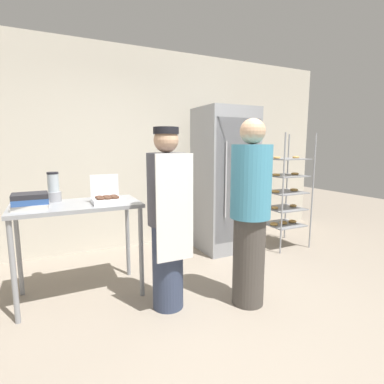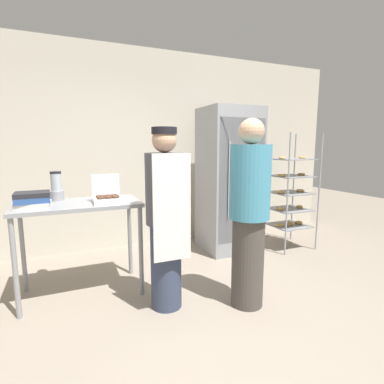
% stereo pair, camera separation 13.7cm
% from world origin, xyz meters
% --- Properties ---
extents(ground_plane, '(14.00, 14.00, 0.00)m').
position_xyz_m(ground_plane, '(0.00, 0.00, 0.00)').
color(ground_plane, gray).
extents(back_wall, '(6.40, 0.12, 2.83)m').
position_xyz_m(back_wall, '(0.00, 2.42, 1.41)').
color(back_wall, beige).
rests_on(back_wall, ground_plane).
extents(refrigerator, '(0.74, 0.71, 1.98)m').
position_xyz_m(refrigerator, '(0.94, 1.67, 0.99)').
color(refrigerator, gray).
rests_on(refrigerator, ground_plane).
extents(baking_rack, '(0.57, 0.53, 1.64)m').
position_xyz_m(baking_rack, '(1.79, 1.38, 0.79)').
color(baking_rack, '#93969B').
rests_on(baking_rack, ground_plane).
extents(prep_counter, '(1.16, 0.62, 0.93)m').
position_xyz_m(prep_counter, '(-1.07, 1.09, 0.81)').
color(prep_counter, gray).
rests_on(prep_counter, ground_plane).
extents(donut_box, '(0.27, 0.23, 0.27)m').
position_xyz_m(donut_box, '(-0.81, 0.98, 0.97)').
color(donut_box, white).
rests_on(donut_box, prep_counter).
extents(blender_pitcher, '(0.13, 0.13, 0.29)m').
position_xyz_m(blender_pitcher, '(-1.25, 1.31, 1.06)').
color(blender_pitcher, '#99999E').
rests_on(blender_pitcher, prep_counter).
extents(binder_stack, '(0.30, 0.26, 0.14)m').
position_xyz_m(binder_stack, '(-1.45, 1.02, 1.00)').
color(binder_stack, silver).
rests_on(binder_stack, prep_counter).
extents(person_baker, '(0.34, 0.36, 1.63)m').
position_xyz_m(person_baker, '(-0.37, 0.51, 0.85)').
color(person_baker, '#333D56').
rests_on(person_baker, ground_plane).
extents(person_customer, '(0.36, 0.36, 1.71)m').
position_xyz_m(person_customer, '(0.33, 0.25, 0.87)').
color(person_customer, '#47423D').
rests_on(person_customer, ground_plane).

